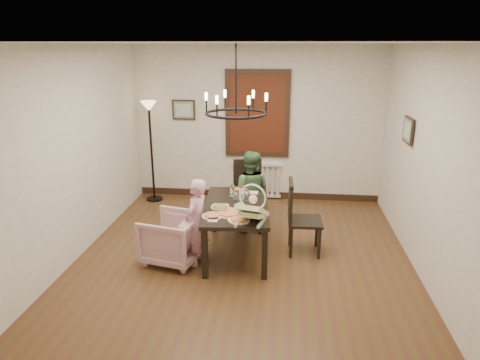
% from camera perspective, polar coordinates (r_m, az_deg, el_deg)
% --- Properties ---
extents(room_shell, '(4.51, 5.00, 2.81)m').
position_cam_1_polar(room_shell, '(5.74, 0.80, 3.68)').
color(room_shell, '#522F1C').
rests_on(room_shell, ground).
extents(dining_table, '(0.99, 1.59, 0.71)m').
position_cam_1_polar(dining_table, '(5.83, -0.49, -4.09)').
color(dining_table, black).
rests_on(dining_table, room_shell).
extents(chair_far, '(0.54, 0.54, 1.04)m').
position_cam_1_polar(chair_far, '(6.81, 1.18, -1.80)').
color(chair_far, black).
rests_on(chair_far, room_shell).
extents(chair_right, '(0.48, 0.48, 1.05)m').
position_cam_1_polar(chair_right, '(5.95, 8.69, -4.92)').
color(chair_right, black).
rests_on(chair_right, room_shell).
extents(armchair, '(0.86, 0.84, 0.66)m').
position_cam_1_polar(armchair, '(5.81, -9.02, -7.64)').
color(armchair, '#CB9B9E').
rests_on(armchair, room_shell).
extents(elderly_woman, '(0.32, 0.40, 0.97)m').
position_cam_1_polar(elderly_woman, '(5.63, -5.78, -6.57)').
color(elderly_woman, '#D394A9').
rests_on(elderly_woman, room_shell).
extents(seated_man, '(0.55, 0.45, 1.06)m').
position_cam_1_polar(seated_man, '(6.57, 1.32, -2.44)').
color(seated_man, '#446B40').
rests_on(seated_man, room_shell).
extents(baby_bouncer, '(0.46, 0.56, 0.32)m').
position_cam_1_polar(baby_bouncer, '(5.21, 1.64, -3.89)').
color(baby_bouncer, '#E0EFA5').
rests_on(baby_bouncer, dining_table).
extents(salad_bowl, '(0.28, 0.28, 0.07)m').
position_cam_1_polar(salad_bowl, '(5.60, -2.66, -3.75)').
color(salad_bowl, white).
rests_on(salad_bowl, dining_table).
extents(pizza_platter, '(0.34, 0.34, 0.04)m').
position_cam_1_polar(pizza_platter, '(5.47, -1.44, -4.41)').
color(pizza_platter, tan).
rests_on(pizza_platter, dining_table).
extents(drinking_glass, '(0.08, 0.08, 0.15)m').
position_cam_1_polar(drinking_glass, '(5.91, -0.47, -2.12)').
color(drinking_glass, silver).
rests_on(drinking_glass, dining_table).
extents(window_blinds, '(1.00, 0.03, 1.40)m').
position_cam_1_polar(window_blinds, '(7.75, 2.34, 8.81)').
color(window_blinds, '#531C10').
rests_on(window_blinds, room_shell).
extents(radiator, '(0.92, 0.12, 0.62)m').
position_cam_1_polar(radiator, '(8.06, 2.24, 0.01)').
color(radiator, silver).
rests_on(radiator, room_shell).
extents(picture_back, '(0.42, 0.03, 0.36)m').
position_cam_1_polar(picture_back, '(7.96, -7.51, 9.27)').
color(picture_back, black).
rests_on(picture_back, room_shell).
extents(picture_right, '(0.03, 0.42, 0.36)m').
position_cam_1_polar(picture_right, '(6.41, 21.51, 6.20)').
color(picture_right, black).
rests_on(picture_right, room_shell).
extents(floor_lamp, '(0.30, 0.30, 1.80)m').
position_cam_1_polar(floor_lamp, '(7.95, -11.70, 3.54)').
color(floor_lamp, black).
rests_on(floor_lamp, room_shell).
extents(chandelier, '(0.80, 0.80, 0.04)m').
position_cam_1_polar(chandelier, '(5.48, -0.53, 8.86)').
color(chandelier, black).
rests_on(chandelier, room_shell).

